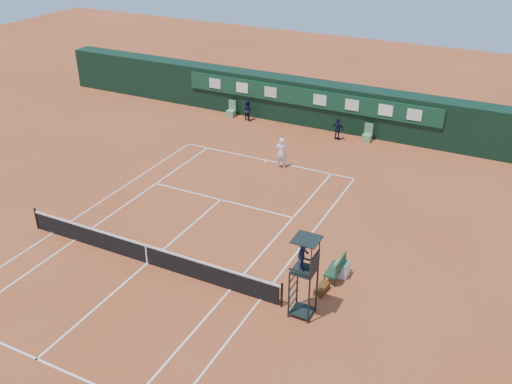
% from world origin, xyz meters
% --- Properties ---
extents(ground, '(90.00, 90.00, 0.00)m').
position_xyz_m(ground, '(0.00, 0.00, 0.00)').
color(ground, '#AB4E28').
rests_on(ground, ground).
extents(court_lines, '(11.05, 23.85, 0.01)m').
position_xyz_m(court_lines, '(0.00, 0.00, 0.01)').
color(court_lines, silver).
rests_on(court_lines, ground).
extents(tennis_net, '(12.90, 0.10, 1.10)m').
position_xyz_m(tennis_net, '(0.00, 0.00, 0.51)').
color(tennis_net, black).
rests_on(tennis_net, ground).
extents(back_wall, '(40.00, 1.65, 3.00)m').
position_xyz_m(back_wall, '(0.00, 18.74, 1.51)').
color(back_wall, black).
rests_on(back_wall, ground).
extents(linesman_chair_left, '(0.55, 0.50, 1.15)m').
position_xyz_m(linesman_chair_left, '(-5.50, 17.48, 0.32)').
color(linesman_chair_left, '#649972').
rests_on(linesman_chair_left, ground).
extents(linesman_chair_right, '(0.55, 0.50, 1.15)m').
position_xyz_m(linesman_chair_right, '(4.50, 17.48, 0.32)').
color(linesman_chair_right, '#619566').
rests_on(linesman_chair_right, ground).
extents(umpire_chair, '(0.96, 0.95, 3.42)m').
position_xyz_m(umpire_chair, '(7.28, -0.06, 2.46)').
color(umpire_chair, black).
rests_on(umpire_chair, ground).
extents(player_bench, '(0.56, 1.20, 1.10)m').
position_xyz_m(player_bench, '(7.73, 2.62, 0.60)').
color(player_bench, '#173A22').
rests_on(player_bench, ground).
extents(tennis_bag, '(0.44, 0.83, 0.30)m').
position_xyz_m(tennis_bag, '(7.48, 1.54, 0.15)').
color(tennis_bag, black).
rests_on(tennis_bag, ground).
extents(cooler, '(0.57, 0.57, 0.65)m').
position_xyz_m(cooler, '(7.83, 2.96, 0.33)').
color(cooler, silver).
rests_on(cooler, ground).
extents(tennis_ball, '(0.07, 0.07, 0.07)m').
position_xyz_m(tennis_ball, '(0.88, 6.72, 0.04)').
color(tennis_ball, gold).
rests_on(tennis_ball, ground).
extents(player, '(0.78, 0.65, 1.83)m').
position_xyz_m(player, '(1.17, 11.44, 0.92)').
color(player, white).
rests_on(player, ground).
extents(ball_kid_left, '(0.81, 0.69, 1.46)m').
position_xyz_m(ball_kid_left, '(-4.11, 17.35, 0.73)').
color(ball_kid_left, black).
rests_on(ball_kid_left, ground).
extents(ball_kid_right, '(0.91, 0.50, 1.47)m').
position_xyz_m(ball_kid_right, '(2.72, 16.82, 0.73)').
color(ball_kid_right, black).
rests_on(ball_kid_right, ground).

